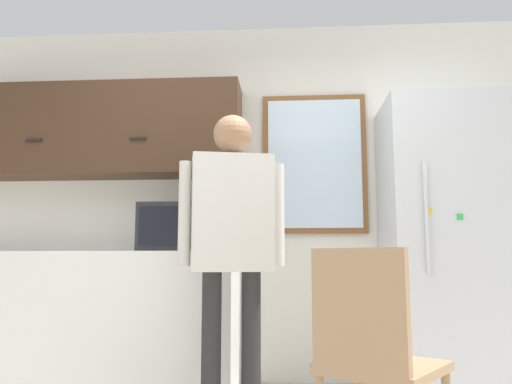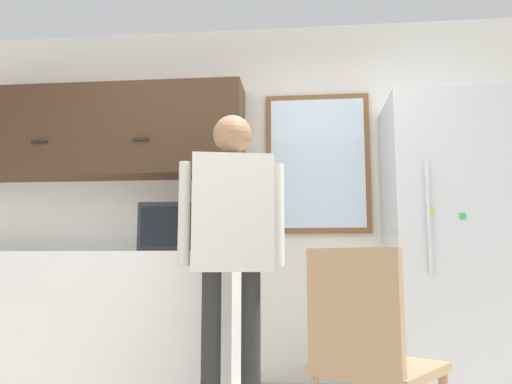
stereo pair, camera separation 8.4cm
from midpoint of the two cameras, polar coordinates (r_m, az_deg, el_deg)
name	(u,v)px [view 2 (the right image)]	position (r m, az deg, el deg)	size (l,w,h in m)	color
back_wall	(246,198)	(3.83, -0.53, -0.64)	(6.00, 0.06, 2.70)	silver
counter	(82,319)	(3.76, -18.60, -13.61)	(2.19, 0.65, 0.93)	silver
upper_cabinets	(100,133)	(4.00, -16.84, 6.49)	(2.19, 0.35, 0.69)	#3D2819
microwave	(179,228)	(3.44, -8.12, -4.08)	(0.46, 0.37, 0.32)	#232326
person	(232,228)	(2.88, -1.95, -4.10)	(0.60, 0.32, 1.73)	black
refrigerator	(451,245)	(3.55, 22.00, -5.62)	(0.79, 0.69, 1.95)	silver
chair	(368,351)	(2.24, 13.82, -17.18)	(0.64, 0.64, 0.93)	#997551
window	(318,163)	(3.81, 7.68, 3.28)	(0.78, 0.05, 1.06)	brown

